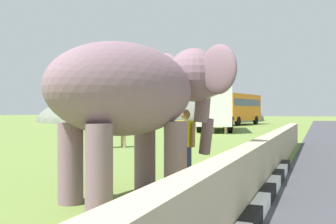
% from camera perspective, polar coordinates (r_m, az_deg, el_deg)
% --- Properties ---
extents(barrier_parapet, '(28.00, 0.36, 1.00)m').
position_cam_1_polar(barrier_parapet, '(5.37, 9.72, -11.90)').
color(barrier_parapet, tan).
rests_on(barrier_parapet, ground_plane).
extents(elephant, '(4.03, 3.23, 2.98)m').
position_cam_1_polar(elephant, '(6.96, -4.30, 2.96)').
color(elephant, slate).
rests_on(elephant, ground_plane).
extents(person_handler, '(0.40, 0.62, 1.66)m').
position_cam_1_polar(person_handler, '(8.32, 2.68, -4.62)').
color(person_handler, navy).
rests_on(person_handler, ground_plane).
extents(bus_white, '(9.33, 4.54, 3.50)m').
position_cam_1_polar(bus_white, '(30.10, 7.39, 1.07)').
color(bus_white, silver).
rests_on(bus_white, ground_plane).
extents(bus_orange, '(8.85, 4.07, 3.50)m').
position_cam_1_polar(bus_orange, '(42.89, 10.77, 0.81)').
color(bus_orange, orange).
rests_on(bus_orange, ground_plane).
extents(cow_near, '(1.64, 1.63, 1.23)m').
position_cam_1_polar(cow_near, '(16.28, -8.64, -2.46)').
color(cow_near, tan).
rests_on(cow_near, ground_plane).
extents(cow_mid, '(1.92, 0.83, 1.23)m').
position_cam_1_polar(cow_mid, '(29.40, 9.36, -1.27)').
color(cow_mid, '#473323').
rests_on(cow_mid, ground_plane).
extents(cow_far, '(0.68, 1.90, 1.23)m').
position_cam_1_polar(cow_far, '(26.13, 7.90, -1.45)').
color(cow_far, tan).
rests_on(cow_far, ground_plane).
extents(hill_east, '(44.57, 35.65, 10.38)m').
position_cam_1_polar(hill_east, '(63.64, -1.61, -1.26)').
color(hill_east, slate).
rests_on(hill_east, ground_plane).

